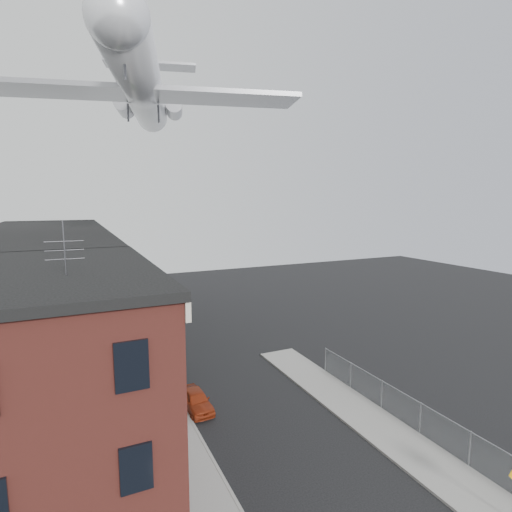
% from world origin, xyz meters
% --- Properties ---
extents(sidewalk_left, '(3.00, 62.00, 0.12)m').
position_xyz_m(sidewalk_left, '(-5.50, 24.00, 0.06)').
color(sidewalk_left, gray).
rests_on(sidewalk_left, ground).
extents(sidewalk_right, '(3.00, 26.00, 0.12)m').
position_xyz_m(sidewalk_right, '(5.50, 6.00, 0.06)').
color(sidewalk_right, gray).
rests_on(sidewalk_right, ground).
extents(curb_left, '(0.15, 62.00, 0.14)m').
position_xyz_m(curb_left, '(-4.05, 24.00, 0.07)').
color(curb_left, gray).
rests_on(curb_left, ground).
extents(curb_right, '(0.15, 26.00, 0.14)m').
position_xyz_m(curb_right, '(4.05, 6.00, 0.07)').
color(curb_right, gray).
rests_on(curb_right, ground).
extents(corner_building, '(10.31, 12.30, 12.15)m').
position_xyz_m(corner_building, '(-12.00, 7.00, 5.16)').
color(corner_building, black).
rests_on(corner_building, ground).
extents(row_house_a, '(11.98, 7.00, 10.30)m').
position_xyz_m(row_house_a, '(-11.96, 16.50, 5.13)').
color(row_house_a, slate).
rests_on(row_house_a, ground).
extents(row_house_b, '(11.98, 7.00, 10.30)m').
position_xyz_m(row_house_b, '(-11.96, 23.50, 5.13)').
color(row_house_b, gray).
rests_on(row_house_b, ground).
extents(row_house_c, '(11.98, 7.00, 10.30)m').
position_xyz_m(row_house_c, '(-11.96, 30.50, 5.13)').
color(row_house_c, slate).
rests_on(row_house_c, ground).
extents(row_house_d, '(11.98, 7.00, 10.30)m').
position_xyz_m(row_house_d, '(-11.96, 37.50, 5.13)').
color(row_house_d, gray).
rests_on(row_house_d, ground).
extents(row_house_e, '(11.98, 7.00, 10.30)m').
position_xyz_m(row_house_e, '(-11.96, 44.50, 5.13)').
color(row_house_e, slate).
rests_on(row_house_e, ground).
extents(chainlink_fence, '(0.06, 18.06, 1.90)m').
position_xyz_m(chainlink_fence, '(7.00, 5.00, 1.00)').
color(chainlink_fence, gray).
rests_on(chainlink_fence, ground).
extents(utility_pole, '(1.80, 0.26, 9.00)m').
position_xyz_m(utility_pole, '(-5.60, 18.00, 4.67)').
color(utility_pole, black).
rests_on(utility_pole, ground).
extents(street_tree, '(3.22, 3.20, 5.20)m').
position_xyz_m(street_tree, '(-5.27, 27.92, 3.45)').
color(street_tree, black).
rests_on(street_tree, ground).
extents(car_near, '(1.60, 3.66, 1.23)m').
position_xyz_m(car_near, '(-3.37, 12.85, 0.61)').
color(car_near, maroon).
rests_on(car_near, ground).
extents(car_mid, '(1.35, 3.68, 1.21)m').
position_xyz_m(car_mid, '(-3.60, 18.70, 0.60)').
color(car_mid, black).
rests_on(car_mid, ground).
extents(car_far, '(2.00, 4.28, 1.21)m').
position_xyz_m(car_far, '(-1.80, 29.63, 0.60)').
color(car_far, slate).
rests_on(car_far, ground).
extents(airplane, '(24.86, 28.43, 8.19)m').
position_xyz_m(airplane, '(-3.81, 25.21, 22.01)').
color(airplane, white).
rests_on(airplane, ground).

